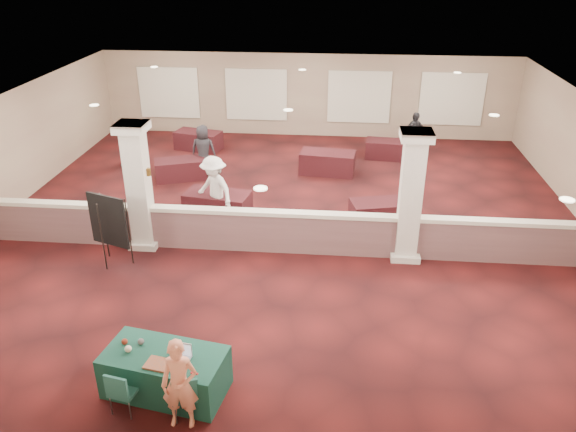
# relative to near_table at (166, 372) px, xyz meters

# --- Properties ---
(ground) EXTENTS (16.00, 16.00, 0.00)m
(ground) POSITION_rel_near_table_xyz_m (1.47, 6.50, -0.39)
(ground) COLOR #3F0F10
(ground) RESTS_ON ground
(wall_back) EXTENTS (16.00, 0.04, 3.20)m
(wall_back) POSITION_rel_near_table_xyz_m (1.47, 14.50, 1.21)
(wall_back) COLOR #83695B
(wall_back) RESTS_ON ground
(wall_front) EXTENTS (16.00, 0.04, 3.20)m
(wall_front) POSITION_rel_near_table_xyz_m (1.47, -1.50, 1.21)
(wall_front) COLOR #83695B
(wall_front) RESTS_ON ground
(ceiling) EXTENTS (16.00, 16.00, 0.02)m
(ceiling) POSITION_rel_near_table_xyz_m (1.47, 6.50, 2.81)
(ceiling) COLOR white
(ceiling) RESTS_ON wall_back
(partition_wall) EXTENTS (15.60, 0.28, 1.10)m
(partition_wall) POSITION_rel_near_table_xyz_m (1.47, 5.00, 0.18)
(partition_wall) COLOR brown
(partition_wall) RESTS_ON ground
(column_left) EXTENTS (0.72, 0.72, 3.20)m
(column_left) POSITION_rel_near_table_xyz_m (-2.03, 5.00, 1.25)
(column_left) COLOR beige
(column_left) RESTS_ON ground
(column_right) EXTENTS (0.72, 0.72, 3.20)m
(column_right) POSITION_rel_near_table_xyz_m (4.47, 5.00, 1.25)
(column_right) COLOR beige
(column_right) RESTS_ON ground
(sconce_left) EXTENTS (0.12, 0.12, 0.18)m
(sconce_left) POSITION_rel_near_table_xyz_m (-2.31, 5.00, 1.61)
(sconce_left) COLOR brown
(sconce_left) RESTS_ON column_left
(sconce_right) EXTENTS (0.12, 0.12, 0.18)m
(sconce_right) POSITION_rel_near_table_xyz_m (-1.75, 5.00, 1.61)
(sconce_right) COLOR brown
(sconce_right) RESTS_ON column_left
(near_table) EXTENTS (2.17, 1.35, 0.78)m
(near_table) POSITION_rel_near_table_xyz_m (0.00, 0.00, 0.00)
(near_table) COLOR #103E36
(near_table) RESTS_ON ground
(conf_chair_main) EXTENTS (0.55, 0.55, 0.86)m
(conf_chair_main) POSITION_rel_near_table_xyz_m (0.50, -0.58, 0.12)
(conf_chair_main) COLOR #1C4E51
(conf_chair_main) RESTS_ON ground
(conf_chair_side) EXTENTS (0.50, 0.50, 0.84)m
(conf_chair_side) POSITION_rel_near_table_xyz_m (-0.55, -0.58, 0.11)
(conf_chair_side) COLOR #1C4E51
(conf_chair_side) RESTS_ON ground
(easel_board) EXTENTS (1.01, 0.63, 1.79)m
(easel_board) POSITION_rel_near_table_xyz_m (-2.47, 4.00, 0.75)
(easel_board) COLOR black
(easel_board) RESTS_ON ground
(woman) EXTENTS (0.59, 0.41, 1.59)m
(woman) POSITION_rel_near_table_xyz_m (0.47, -0.70, 0.40)
(woman) COLOR #FF916E
(woman) RESTS_ON ground
(far_table_front_left) EXTENTS (1.78, 1.30, 0.65)m
(far_table_front_left) POSITION_rel_near_table_xyz_m (-2.33, 9.50, -0.06)
(far_table_front_left) COLOR black
(far_table_front_left) RESTS_ON ground
(far_table_front_center) EXTENTS (1.91, 1.18, 0.72)m
(far_table_front_center) POSITION_rel_near_table_xyz_m (-0.53, 6.80, -0.03)
(far_table_front_center) COLOR black
(far_table_front_center) RESTS_ON ground
(far_table_front_right) EXTENTS (1.75, 1.17, 0.65)m
(far_table_front_right) POSITION_rel_near_table_xyz_m (3.97, 6.80, -0.06)
(far_table_front_right) COLOR black
(far_table_front_right) RESTS_ON ground
(far_table_back_left) EXTENTS (1.81, 1.21, 0.67)m
(far_table_back_left) POSITION_rel_near_table_xyz_m (-2.44, 12.42, -0.05)
(far_table_back_left) COLOR black
(far_table_back_left) RESTS_ON ground
(far_table_back_center) EXTENTS (1.88, 1.10, 0.73)m
(far_table_back_center) POSITION_rel_near_table_xyz_m (2.41, 10.44, -0.03)
(far_table_back_center) COLOR black
(far_table_back_center) RESTS_ON ground
(far_table_back_right) EXTENTS (1.66, 0.95, 0.64)m
(far_table_back_right) POSITION_rel_near_table_xyz_m (4.53, 12.11, -0.07)
(far_table_back_right) COLOR black
(far_table_back_right) RESTS_ON ground
(attendee_a) EXTENTS (0.83, 0.64, 1.52)m
(attendee_a) POSITION_rel_near_table_xyz_m (-4.36, 10.50, 0.37)
(attendee_a) COLOR black
(attendee_a) RESTS_ON ground
(attendee_b) EXTENTS (1.31, 1.14, 1.89)m
(attendee_b) POSITION_rel_near_table_xyz_m (-0.53, 6.50, 0.55)
(attendee_b) COLOR #BBBBB6
(attendee_b) RESTS_ON ground
(attendee_c) EXTENTS (1.02, 0.88, 1.58)m
(attendee_c) POSITION_rel_near_table_xyz_m (5.43, 12.50, 0.40)
(attendee_c) COLOR black
(attendee_c) RESTS_ON ground
(attendee_d) EXTENTS (0.83, 0.46, 1.66)m
(attendee_d) POSITION_rel_near_table_xyz_m (-1.65, 10.00, 0.44)
(attendee_d) COLOR black
(attendee_d) RESTS_ON ground
(laptop_base) EXTENTS (0.39, 0.30, 0.02)m
(laptop_base) POSITION_rel_near_table_xyz_m (0.30, -0.11, 0.40)
(laptop_base) COLOR #BDBDC1
(laptop_base) RESTS_ON near_table
(laptop_screen) EXTENTS (0.35, 0.07, 0.23)m
(laptop_screen) POSITION_rel_near_table_xyz_m (0.33, 0.01, 0.52)
(laptop_screen) COLOR #BDBDC1
(laptop_screen) RESTS_ON near_table
(screen_glow) EXTENTS (0.32, 0.06, 0.20)m
(screen_glow) POSITION_rel_near_table_xyz_m (0.33, 0.00, 0.51)
(screen_glow) COLOR silver
(screen_glow) RESTS_ON near_table
(knitting) EXTENTS (0.48, 0.39, 0.03)m
(knitting) POSITION_rel_near_table_xyz_m (0.01, -0.27, 0.40)
(knitting) COLOR #BA4C1D
(knitting) RESTS_ON near_table
(yarn_cream) EXTENTS (0.12, 0.12, 0.12)m
(yarn_cream) POSITION_rel_near_table_xyz_m (-0.60, -0.00, 0.45)
(yarn_cream) COLOR #F2E7C7
(yarn_cream) RESTS_ON near_table
(yarn_red) EXTENTS (0.11, 0.11, 0.11)m
(yarn_red) POSITION_rel_near_table_xyz_m (-0.72, 0.18, 0.44)
(yarn_red) COLOR maroon
(yarn_red) RESTS_ON near_table
(yarn_grey) EXTENTS (0.11, 0.11, 0.11)m
(yarn_grey) POSITION_rel_near_table_xyz_m (-0.45, 0.21, 0.44)
(yarn_grey) COLOR #4E4F53
(yarn_grey) RESTS_ON near_table
(scissors) EXTENTS (0.13, 0.05, 0.01)m
(scissors) POSITION_rel_near_table_xyz_m (0.63, -0.42, 0.40)
(scissors) COLOR red
(scissors) RESTS_ON near_table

